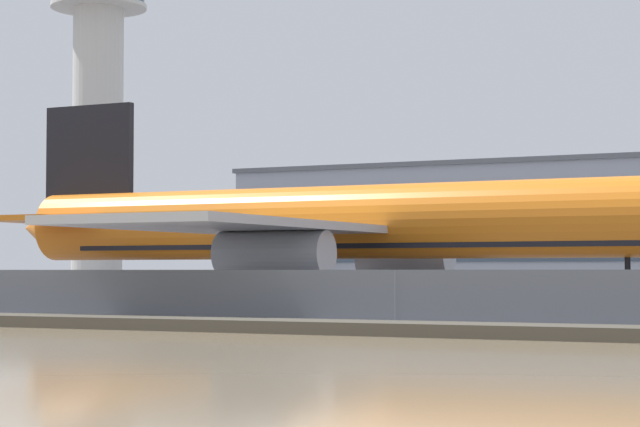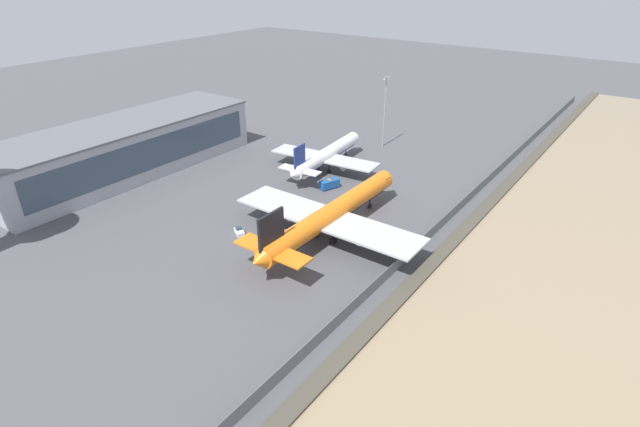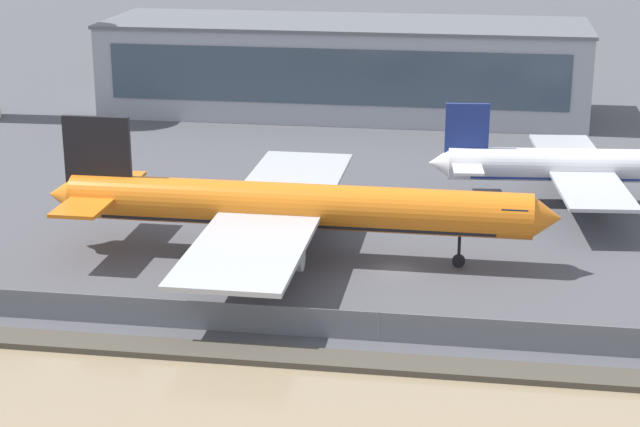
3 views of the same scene
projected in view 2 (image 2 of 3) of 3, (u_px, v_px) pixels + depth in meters
The scene contains 9 objects.
ground_plane at pixel (364, 219), 113.98m from camera, with size 500.00×500.00×0.00m, color #4C4C51.
shoreline_seawall at pixel (448, 246), 103.17m from camera, with size 320.00×3.00×0.50m.
perimeter_fence at pixel (429, 235), 105.06m from camera, with size 280.00×0.10×2.49m.
cargo_jet_orange at pixel (331, 215), 105.02m from camera, with size 49.59×42.63×13.40m.
passenger_jet_white at pixel (326, 155), 138.52m from camera, with size 36.83×31.51×11.41m.
baggage_tug at pixel (239, 232), 107.15m from camera, with size 2.97×3.57×1.80m.
ops_van at pixel (329, 184), 128.64m from camera, with size 5.61×3.79×2.48m.
terminal_building at pixel (125, 148), 136.10m from camera, with size 73.21×22.03×13.96m.
apron_light_mast_apron_west at pixel (385, 108), 152.42m from camera, with size 3.20×0.40×21.79m.
Camera 2 is at (-87.30, -50.97, 53.61)m, focal length 28.00 mm.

